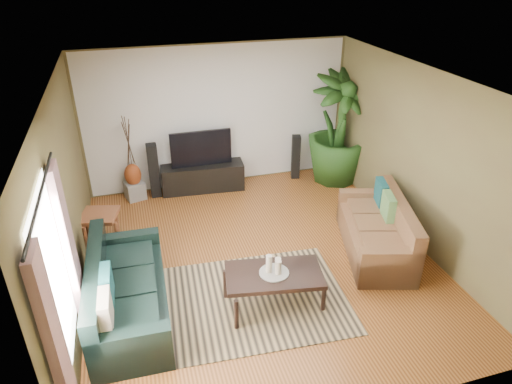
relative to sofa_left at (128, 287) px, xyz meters
name	(u,v)px	position (x,y,z in m)	size (l,w,h in m)	color
floor	(260,259)	(1.90, 0.64, -0.42)	(5.50, 5.50, 0.00)	#9B5928
ceiling	(261,81)	(1.90, 0.64, 2.28)	(5.50, 5.50, 0.00)	white
wall_back	(218,117)	(1.90, 3.39, 0.93)	(5.00, 5.00, 0.00)	brown
wall_front	(353,316)	(1.90, -2.11, 0.93)	(5.00, 5.00, 0.00)	brown
wall_left	(66,205)	(-0.60, 0.64, 0.92)	(5.50, 5.50, 0.00)	brown
wall_right	(419,158)	(4.40, 0.64, 0.92)	(5.50, 5.50, 0.00)	brown
backwall_panel	(218,117)	(1.90, 3.38, 0.93)	(4.90, 4.90, 0.00)	white
window_pane	(56,281)	(-0.58, -0.96, 0.97)	(1.80, 1.80, 0.00)	white
curtain_near	(60,360)	(-0.53, -1.71, 0.72)	(0.08, 0.35, 2.20)	gray
curtain_far	(71,256)	(-0.53, -0.21, 0.72)	(0.08, 0.35, 2.20)	gray
curtain_rod	(40,196)	(-0.53, -0.96, 1.87)	(0.03, 0.03, 1.90)	black
sofa_left	(128,287)	(0.00, 0.00, 0.00)	(2.10, 0.90, 0.85)	black
sofa_right	(376,227)	(3.66, 0.37, 0.00)	(1.87, 0.84, 0.85)	brown
area_rug	(247,300)	(1.47, -0.19, -0.42)	(2.63, 1.86, 0.01)	tan
coffee_table	(274,289)	(1.79, -0.34, -0.17)	(1.23, 0.67, 0.50)	black
candle_tray	(274,273)	(1.79, -0.34, 0.09)	(0.38, 0.38, 0.02)	gray
candle_tall	(269,264)	(1.73, -0.31, 0.22)	(0.08, 0.08, 0.25)	beige
candle_mid	(278,267)	(1.83, -0.38, 0.19)	(0.08, 0.08, 0.19)	beige
candle_short	(278,263)	(1.86, -0.28, 0.17)	(0.08, 0.08, 0.16)	beige
tv_stand	(203,177)	(1.51, 3.14, -0.17)	(1.56, 0.47, 0.52)	black
television	(201,148)	(1.51, 3.14, 0.43)	(1.14, 0.06, 0.68)	black
speaker_left	(154,171)	(0.61, 3.14, 0.09)	(0.19, 0.21, 1.04)	black
speaker_right	(296,157)	(3.41, 3.14, 0.02)	(0.16, 0.18, 0.90)	black
potted_plant	(339,129)	(4.15, 2.83, 0.65)	(1.21, 1.21, 2.16)	#1E4316
plant_pot	(335,172)	(4.15, 2.83, -0.27)	(0.40, 0.40, 0.31)	black
pedestal	(135,190)	(0.22, 3.14, -0.26)	(0.33, 0.33, 0.33)	gray
vase	(133,175)	(0.22, 3.14, 0.06)	(0.30, 0.30, 0.42)	brown
side_table	(102,229)	(-0.35, 1.71, -0.14)	(0.53, 0.53, 0.56)	brown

